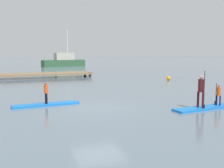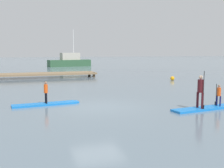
% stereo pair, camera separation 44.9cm
% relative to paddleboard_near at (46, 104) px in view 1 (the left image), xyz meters
% --- Properties ---
extents(ground_plane, '(240.00, 240.00, 0.00)m').
position_rel_paddleboard_near_xyz_m(ground_plane, '(2.39, -1.41, -0.05)').
color(ground_plane, slate).
extents(paddleboard_near, '(3.50, 0.94, 0.10)m').
position_rel_paddleboard_near_xyz_m(paddleboard_near, '(0.00, 0.00, 0.00)').
color(paddleboard_near, blue).
rests_on(paddleboard_near, ground).
extents(paddler_child_solo, '(0.22, 0.40, 1.14)m').
position_rel_paddleboard_near_xyz_m(paddler_child_solo, '(0.01, 0.01, 0.69)').
color(paddler_child_solo, black).
rests_on(paddler_child_solo, paddleboard_near).
extents(paddleboard_far, '(3.65, 1.09, 0.10)m').
position_rel_paddleboard_near_xyz_m(paddleboard_far, '(7.20, -3.59, 0.00)').
color(paddleboard_far, blue).
rests_on(paddleboard_far, ground).
extents(paddler_adult, '(0.31, 0.50, 1.79)m').
position_rel_paddleboard_near_xyz_m(paddler_adult, '(6.87, -3.63, 0.95)').
color(paddler_adult, '#4C1419').
rests_on(paddler_adult, paddleboard_far).
extents(paddler_child_front, '(0.20, 0.38, 1.09)m').
position_rel_paddleboard_near_xyz_m(paddler_child_front, '(8.06, -3.48, 0.64)').
color(paddler_child_front, '#19194C').
rests_on(paddler_child_front, paddleboard_far).
extents(fishing_boat_green_midground, '(8.12, 3.46, 6.74)m').
position_rel_paddleboard_near_xyz_m(fishing_boat_green_midground, '(7.65, 36.02, 0.90)').
color(fishing_boat_green_midground, '#2D5638').
rests_on(fishing_boat_green_midground, ground).
extents(floating_dock, '(10.97, 2.66, 0.50)m').
position_rel_paddleboard_near_xyz_m(floating_dock, '(1.23, 15.28, 0.36)').
color(floating_dock, '#846B4C').
rests_on(floating_dock, ground).
extents(mooring_buoy_mid, '(0.40, 0.40, 0.40)m').
position_rel_paddleboard_near_xyz_m(mooring_buoy_mid, '(12.72, 8.57, 0.15)').
color(mooring_buoy_mid, orange).
rests_on(mooring_buoy_mid, ground).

